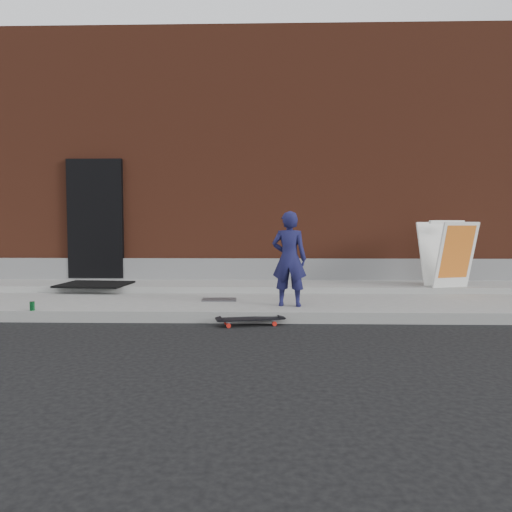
{
  "coord_description": "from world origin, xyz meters",
  "views": [
    {
      "loc": [
        0.7,
        -6.43,
        1.29
      ],
      "look_at": [
        0.51,
        0.8,
        0.83
      ],
      "focal_mm": 35.0,
      "sensor_mm": 36.0,
      "label": 1
    }
  ],
  "objects_px": {
    "soda_can": "(32,306)",
    "child": "(289,259)",
    "pizza_sign": "(447,254)",
    "skateboard": "(250,319)"
  },
  "relations": [
    {
      "from": "skateboard",
      "to": "pizza_sign",
      "type": "distance_m",
      "value": 3.92
    },
    {
      "from": "soda_can",
      "to": "child",
      "type": "bearing_deg",
      "value": 7.72
    },
    {
      "from": "pizza_sign",
      "to": "soda_can",
      "type": "height_order",
      "value": "pizza_sign"
    },
    {
      "from": "skateboard",
      "to": "soda_can",
      "type": "bearing_deg",
      "value": 176.66
    },
    {
      "from": "skateboard",
      "to": "pizza_sign",
      "type": "relative_size",
      "value": 0.79
    },
    {
      "from": "child",
      "to": "soda_can",
      "type": "distance_m",
      "value": 3.51
    },
    {
      "from": "pizza_sign",
      "to": "soda_can",
      "type": "distance_m",
      "value": 6.46
    },
    {
      "from": "child",
      "to": "skateboard",
      "type": "distance_m",
      "value": 1.1
    },
    {
      "from": "skateboard",
      "to": "pizza_sign",
      "type": "bearing_deg",
      "value": 33.1
    },
    {
      "from": "child",
      "to": "soda_can",
      "type": "height_order",
      "value": "child"
    }
  ]
}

